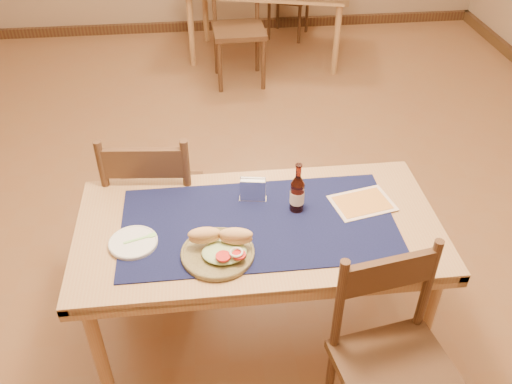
{
  "coord_description": "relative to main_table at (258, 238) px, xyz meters",
  "views": [
    {
      "loc": [
        -0.21,
        -2.59,
        2.32
      ],
      "look_at": [
        0.0,
        -0.7,
        0.85
      ],
      "focal_mm": 38.0,
      "sensor_mm": 36.0,
      "label": 1
    }
  ],
  "objects": [
    {
      "name": "fork",
      "position": [
        -0.5,
        -0.06,
        0.1
      ],
      "size": [
        0.14,
        0.06,
        0.0
      ],
      "color": "#8FDA77",
      "rests_on": "side_plate"
    },
    {
      "name": "side_plate",
      "position": [
        -0.54,
        -0.08,
        0.1
      ],
      "size": [
        0.2,
        0.2,
        0.02
      ],
      "color": "silver",
      "rests_on": "placemat"
    },
    {
      "name": "sandwich_plate",
      "position": [
        -0.18,
        -0.18,
        0.12
      ],
      "size": [
        0.3,
        0.3,
        0.12
      ],
      "color": "olive",
      "rests_on": "placemat"
    },
    {
      "name": "beer_bottle",
      "position": [
        0.18,
        0.07,
        0.18
      ],
      "size": [
        0.07,
        0.07,
        0.25
      ],
      "color": "#4F190E",
      "rests_on": "placemat"
    },
    {
      "name": "main_table",
      "position": [
        0.0,
        0.0,
        0.0
      ],
      "size": [
        1.6,
        0.8,
        0.75
      ],
      "color": "#9F794B",
      "rests_on": "ground"
    },
    {
      "name": "placemat",
      "position": [
        0.0,
        0.0,
        0.09
      ],
      "size": [
        1.2,
        0.6,
        0.01
      ],
      "primitive_type": "cube",
      "color": "#10133A",
      "rests_on": "main_table"
    },
    {
      "name": "baseboard",
      "position": [
        0.0,
        0.8,
        -0.62
      ],
      "size": [
        6.0,
        7.0,
        0.1
      ],
      "color": "#452E18",
      "rests_on": "ground"
    },
    {
      "name": "napkin_holder",
      "position": [
        -0.01,
        0.17,
        0.14
      ],
      "size": [
        0.13,
        0.06,
        0.11
      ],
      "color": "silver",
      "rests_on": "placemat"
    },
    {
      "name": "chair_main_far",
      "position": [
        -0.49,
        0.51,
        -0.15
      ],
      "size": [
        0.5,
        0.5,
        1.0
      ],
      "color": "#452E18",
      "rests_on": "ground"
    },
    {
      "name": "chair_back_near",
      "position": [
        0.16,
        2.98,
        -0.15
      ],
      "size": [
        0.47,
        0.47,
        1.0
      ],
      "color": "#452E18",
      "rests_on": "ground"
    },
    {
      "name": "room",
      "position": [
        0.0,
        0.8,
        0.73
      ],
      "size": [
        6.04,
        7.04,
        2.84
      ],
      "color": "brown",
      "rests_on": "ground"
    },
    {
      "name": "chair_main_near",
      "position": [
        0.47,
        -0.59,
        -0.17
      ],
      "size": [
        0.51,
        0.51,
        0.95
      ],
      "color": "#452E18",
      "rests_on": "ground"
    },
    {
      "name": "menu_card",
      "position": [
        0.49,
        0.08,
        0.09
      ],
      "size": [
        0.31,
        0.25,
        0.01
      ],
      "color": "beige",
      "rests_on": "placemat"
    }
  ]
}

